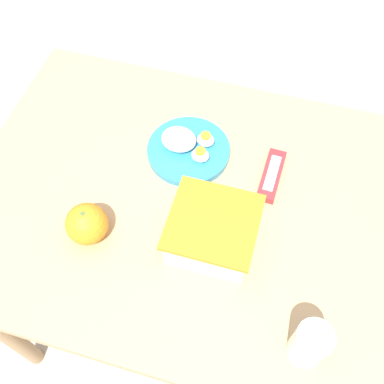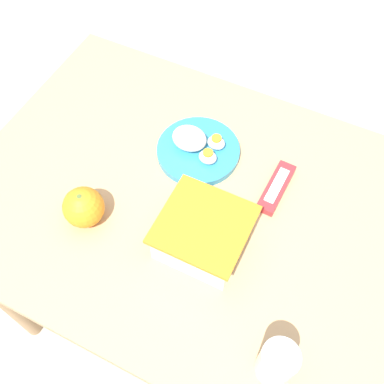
{
  "view_description": "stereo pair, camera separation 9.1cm",
  "coord_description": "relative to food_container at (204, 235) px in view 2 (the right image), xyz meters",
  "views": [
    {
      "loc": [
        -0.15,
        0.49,
        1.58
      ],
      "look_at": [
        -0.01,
        -0.0,
        0.76
      ],
      "focal_mm": 42.0,
      "sensor_mm": 36.0,
      "label": 1
    },
    {
      "loc": [
        -0.23,
        0.46,
        1.58
      ],
      "look_at": [
        -0.01,
        -0.0,
        0.76
      ],
      "focal_mm": 42.0,
      "sensor_mm": 36.0,
      "label": 2
    }
  ],
  "objects": [
    {
      "name": "drinking_glass",
      "position": [
        -0.22,
        0.17,
        0.01
      ],
      "size": [
        0.07,
        0.07,
        0.1
      ],
      "color": "silver",
      "rests_on": "table"
    },
    {
      "name": "candy_bar",
      "position": [
        -0.09,
        -0.19,
        -0.03
      ],
      "size": [
        0.05,
        0.14,
        0.02
      ],
      "color": "#B7282D",
      "rests_on": "table"
    },
    {
      "name": "food_container",
      "position": [
        0.0,
        0.0,
        0.0
      ],
      "size": [
        0.17,
        0.17,
        0.09
      ],
      "color": "white",
      "rests_on": "table"
    },
    {
      "name": "orange_fruit",
      "position": [
        0.25,
        0.06,
        0.01
      ],
      "size": [
        0.09,
        0.09,
        0.09
      ],
      "color": "orange",
      "rests_on": "table"
    },
    {
      "name": "rice_plate",
      "position": [
        0.11,
        -0.21,
        -0.02
      ],
      "size": [
        0.19,
        0.19,
        0.07
      ],
      "color": "teal",
      "rests_on": "table"
    },
    {
      "name": "ground_plane",
      "position": [
        0.08,
        -0.08,
        -0.77
      ],
      "size": [
        10.0,
        10.0,
        0.0
      ],
      "primitive_type": "plane",
      "color": "#B2A899"
    },
    {
      "name": "table",
      "position": [
        0.08,
        -0.08,
        -0.13
      ],
      "size": [
        1.0,
        0.74,
        0.73
      ],
      "color": "tan",
      "rests_on": "ground_plane"
    }
  ]
}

